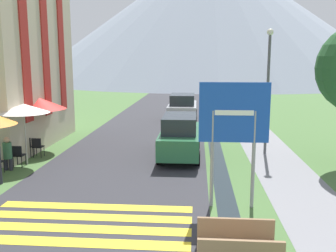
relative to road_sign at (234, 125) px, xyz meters
name	(u,v)px	position (x,y,z in m)	size (l,w,h in m)	color
ground_plane	(192,121)	(-1.32, 15.02, -2.36)	(160.00, 160.00, 0.00)	#476B38
road	(167,104)	(-3.82, 25.02, -2.35)	(6.40, 60.00, 0.01)	#2D2D33
footpath	(232,104)	(2.28, 25.02, -2.35)	(2.20, 60.00, 0.01)	slate
drainage_channel	(206,104)	(-0.12, 25.02, -2.36)	(0.60, 60.00, 0.00)	black
crosswalk_marking	(85,223)	(-3.82, -1.38, -2.35)	(5.44, 2.54, 0.01)	yellow
mountain_distant	(211,14)	(1.68, 74.13, 11.56)	(77.65, 77.65, 27.83)	gray
road_sign	(234,125)	(0.00, 0.00, 0.00)	(1.91, 0.11, 3.52)	gray
footbridge	(238,248)	(-0.12, -2.81, -2.13)	(1.70, 1.10, 0.65)	#846647
parked_car_near	(180,136)	(-1.72, 5.50, -1.45)	(1.72, 4.52, 1.82)	#28663D
parked_car_far	(183,107)	(-1.99, 15.30, -1.44)	(1.98, 4.52, 1.82)	#B2B2B7
cafe_chair_far_left	(37,146)	(-7.76, 4.86, -1.84)	(0.40, 0.40, 0.85)	black
cafe_chair_far_right	(27,145)	(-8.24, 4.95, -1.84)	(0.40, 0.40, 0.85)	black
cafe_chair_middle	(18,154)	(-7.90, 3.40, -1.84)	(0.40, 0.40, 0.85)	black
cafe_umbrella_middle_white	(24,108)	(-7.73, 3.76, -0.11)	(1.98, 1.98, 2.44)	#B7B2A8
cafe_umbrella_rear_red	(38,103)	(-8.17, 6.11, -0.17)	(2.49, 2.49, 2.46)	#B7B2A8
person_seated_far	(8,152)	(-8.07, 2.94, -1.65)	(0.32, 0.32, 1.29)	#282833
streetlamp	(268,81)	(2.04, 6.35, 0.83)	(0.28, 0.28, 5.41)	#515156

